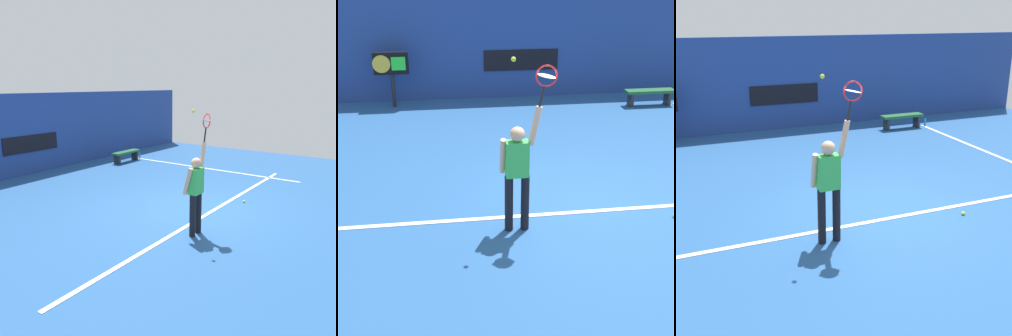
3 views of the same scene
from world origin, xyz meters
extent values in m
plane|color=#23518C|center=(0.00, 0.00, 0.00)|extent=(18.00, 18.00, 0.00)
cube|color=navy|center=(0.00, 6.96, 1.44)|extent=(18.00, 0.20, 2.87)
cube|color=black|center=(0.00, 6.84, 1.10)|extent=(2.20, 0.03, 0.60)
cube|color=white|center=(0.00, -0.44, 0.01)|extent=(10.00, 0.10, 0.01)
cube|color=white|center=(4.29, 2.00, 0.01)|extent=(0.10, 7.00, 0.01)
cylinder|color=black|center=(-1.47, -0.82, 0.46)|extent=(0.13, 0.13, 0.92)
cylinder|color=black|center=(-1.22, -0.82, 0.46)|extent=(0.13, 0.13, 0.92)
cube|color=green|center=(-1.35, -0.82, 1.20)|extent=(0.34, 0.20, 0.55)
sphere|color=#D8A884|center=(-1.35, -0.82, 1.58)|extent=(0.22, 0.22, 0.22)
cylinder|color=#D8A884|center=(-1.09, -0.82, 1.69)|extent=(0.20, 0.09, 0.59)
cylinder|color=#D8A884|center=(-1.55, -0.74, 1.22)|extent=(0.09, 0.23, 0.58)
cylinder|color=black|center=(-1.01, -0.82, 2.13)|extent=(0.09, 0.03, 0.30)
torus|color=red|center=(-0.95, -0.82, 2.41)|extent=(0.37, 0.02, 0.37)
cylinder|color=silver|center=(-0.95, -0.82, 2.41)|extent=(0.26, 0.27, 0.06)
sphere|color=#CCE033|center=(-1.40, -0.76, 2.65)|extent=(0.07, 0.07, 0.07)
cube|color=#1E592D|center=(3.47, 5.42, 0.41)|extent=(1.40, 0.36, 0.08)
cube|color=#262628|center=(2.92, 5.42, 0.18)|extent=(0.08, 0.32, 0.37)
cube|color=#262628|center=(4.02, 5.42, 0.18)|extent=(0.08, 0.32, 0.37)
cylinder|color=#338CD8|center=(4.35, 5.42, 0.12)|extent=(0.07, 0.07, 0.24)
sphere|color=#CCE033|center=(1.28, -0.81, 0.03)|extent=(0.07, 0.07, 0.07)
camera|label=1|loc=(-7.64, -4.52, 3.16)|focal=38.54mm
camera|label=2|loc=(-2.42, -7.32, 3.95)|focal=51.93mm
camera|label=3|loc=(-3.55, -6.85, 3.48)|focal=47.39mm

